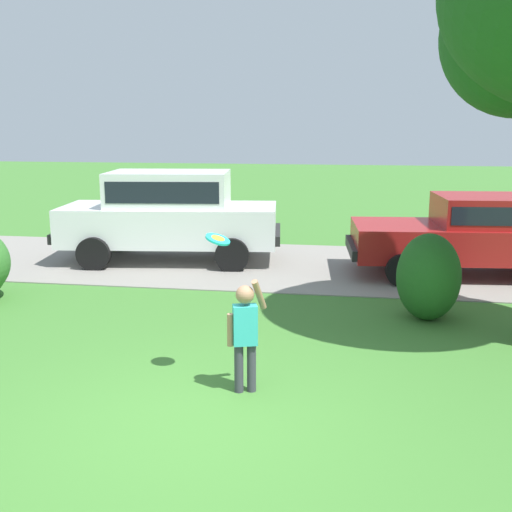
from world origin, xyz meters
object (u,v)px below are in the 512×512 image
object	(u,v)px
parked_sedan	(469,233)
child_thrower	(245,329)
parked_suv	(170,211)
frisbee	(218,239)

from	to	relation	value
parked_sedan	child_thrower	xyz separation A→B (m)	(-3.34, -5.93, -0.13)
parked_suv	frisbee	distance (m)	6.48
parked_sedan	child_thrower	distance (m)	6.81
frisbee	parked_suv	bearing A→B (deg)	111.67
child_thrower	frisbee	xyz separation A→B (m)	(-0.35, 0.28, 0.93)
frisbee	parked_sedan	bearing A→B (deg)	56.89
child_thrower	frisbee	size ratio (longest dim) A/B	4.54
parked_sedan	child_thrower	bearing A→B (deg)	-119.34
parked_suv	child_thrower	world-z (taller)	parked_suv
parked_suv	frisbee	xyz separation A→B (m)	(2.39, -6.00, 0.57)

